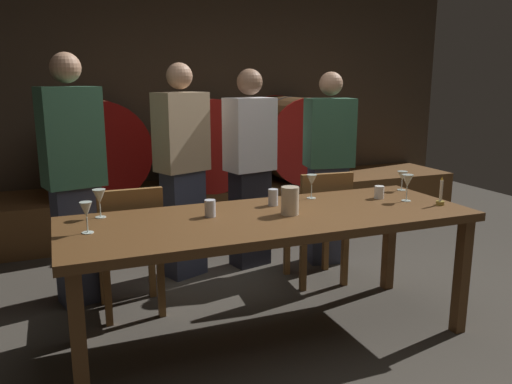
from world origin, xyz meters
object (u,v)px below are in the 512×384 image
Objects in this scene: guest_far_left at (74,180)px; wine_glass_right at (407,181)px; wine_barrel_left at (97,147)px; dining_table at (272,227)px; cup_right at (379,192)px; wine_barrel_right at (291,138)px; pitcher at (290,201)px; wine_barrel_center at (202,142)px; chair_left at (131,245)px; guest_center_left at (182,171)px; cup_center at (273,197)px; wine_glass_far_right at (402,177)px; wine_glass_far_left at (86,211)px; candle_center at (441,197)px; wine_glass_left at (99,197)px; cup_left at (210,208)px; wine_glass_center at (312,181)px; chair_right at (320,222)px; guest_center_right at (250,168)px; guest_far_right at (328,168)px.

wine_glass_right is at bearing 138.58° from guest_far_left.
wine_barrel_left reaches higher than dining_table.
cup_right is (1.59, -2.35, -0.09)m from wine_barrel_left.
wine_glass_right is at bearing -98.31° from wine_barrel_right.
pitcher reaches higher than cup_right.
chair_left is (-1.02, -1.85, -0.41)m from wine_barrel_center.
wine_glass_right is at bearing 112.00° from guest_center_left.
cup_right is at bearing 140.36° from guest_far_left.
cup_center is at bearing 165.87° from wine_glass_right.
chair_left is at bearing 169.24° from wine_glass_far_right.
wine_glass_far_left is at bearing -133.53° from wine_barrel_right.
wine_glass_left is at bearing 166.38° from candle_center.
cup_center is (-0.19, -2.26, -0.08)m from wine_barrel_center.
wine_glass_left is 1.66× the size of cup_left.
chair_right is at bearing 52.88° from wine_glass_center.
wine_barrel_left is 0.56× the size of guest_center_right.
chair_right is (-0.63, -1.83, -0.41)m from wine_barrel_right.
chair_right is at bearing 115.88° from candle_center.
chair_right is 0.55× the size of guest_far_right.
cup_left is at bearing 169.21° from candle_center.
guest_far_right reaches higher than wine_glass_right.
wine_barrel_left is at bearing -88.73° from chair_left.
cup_right is (1.86, -0.86, -0.06)m from guest_far_left.
wine_barrel_left and wine_barrel_center have the same top height.
guest_far_left is 2.00m from guest_far_right.
wine_glass_right is 1.67× the size of cup_center.
cup_right is at bearing 110.57° from chair_right.
guest_center_left reaches higher than chair_right.
wine_glass_center is at bearing 35.13° from dining_table.
wine_barrel_center reaches higher than wine_glass_left.
guest_far_right is at bearing 81.13° from cup_right.
wine_barrel_right is at bearing 62.16° from dining_table.
wine_barrel_center is at bearing 104.86° from wine_glass_right.
guest_center_right is at bearing 117.76° from candle_center.
wine_barrel_left is 1.04× the size of chair_right.
guest_far_right is at bearing 51.04° from pitcher.
guest_far_right is at bearing 150.61° from guest_center_right.
pitcher is (-0.97, 0.15, 0.03)m from candle_center.
wine_glass_far_right is 1.48m from cup_left.
candle_center is at bearing -21.27° from cup_center.
cup_center reaches higher than cup_right.
wine_glass_center is at bearing 158.45° from cup_right.
wine_glass_center reaches higher than dining_table.
wine_glass_left reaches higher than wine_glass_center.
guest_far_left is at bearing 128.00° from cup_left.
candle_center reaches higher than wine_glass_left.
guest_center_right is at bearing -55.13° from chair_right.
wine_barrel_right is at bearing -141.44° from guest_center_right.
wine_glass_far_left is 2.15m from wine_glass_far_right.
cup_left is at bearing -178.69° from cup_right.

